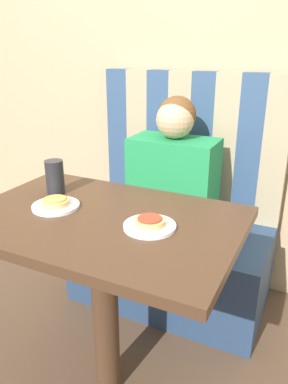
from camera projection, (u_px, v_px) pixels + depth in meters
name	position (u px, v px, depth m)	size (l,w,h in m)	color
ground_plane	(109.00, 384.00, 1.56)	(12.00, 12.00, 0.00)	#4C3828
wall_back	(201.00, 50.00, 1.94)	(7.00, 0.05, 2.60)	tan
booth_seat	(171.00, 262.00, 2.05)	(1.01, 0.56, 0.44)	navy
booth_backrest	(191.00, 145.00, 2.04)	(1.01, 0.07, 0.77)	navy
dining_table	(103.00, 246.00, 1.32)	(0.94, 0.64, 0.77)	#422B1C
person	(174.00, 171.00, 1.86)	(0.42, 0.23, 0.67)	#1E8447
plate_left	(56.00, 206.00, 1.35)	(0.17, 0.17, 0.01)	white
plate_right	(150.00, 226.00, 1.20)	(0.17, 0.17, 0.01)	white
pizza_left	(55.00, 202.00, 1.34)	(0.10, 0.10, 0.02)	tan
pizza_right	(150.00, 221.00, 1.19)	(0.10, 0.10, 0.02)	tan
drinking_cup	(55.00, 177.00, 1.46)	(0.07, 0.07, 0.13)	#232328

